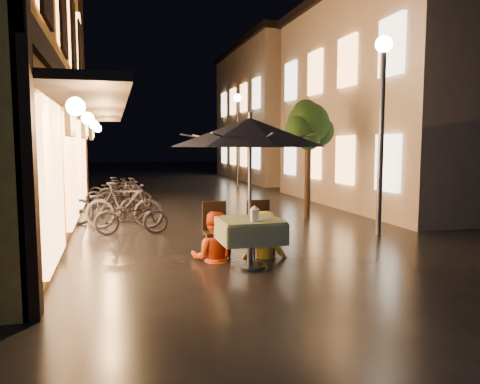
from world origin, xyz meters
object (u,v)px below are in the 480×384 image
object	(u,v)px
person_orange	(213,213)
patio_umbrella	(250,132)
person_yellow	(265,212)
streetlamp_near	(382,99)
bicycle_0	(131,216)
table_lantern	(254,213)
cafe_table	(250,231)

from	to	relation	value
person_orange	patio_umbrella	bearing A→B (deg)	145.55
patio_umbrella	person_orange	bearing A→B (deg)	128.22
person_orange	person_yellow	world-z (taller)	person_orange
person_orange	person_yellow	xyz separation A→B (m)	(0.90, -0.03, -0.03)
patio_umbrella	person_orange	distance (m)	1.53
streetlamp_near	person_yellow	distance (m)	3.93
streetlamp_near	patio_umbrella	size ratio (longest dim) A/B	1.69
bicycle_0	table_lantern	bearing A→B (deg)	-148.23
streetlamp_near	cafe_table	distance (m)	4.58
streetlamp_near	cafe_table	xyz separation A→B (m)	(-3.47, -1.86, -2.33)
table_lantern	patio_umbrella	bearing A→B (deg)	90.00
patio_umbrella	person_yellow	bearing A→B (deg)	52.69
person_orange	streetlamp_near	bearing A→B (deg)	-144.81
streetlamp_near	person_orange	xyz separation A→B (m)	(-3.94, -1.27, -2.10)
streetlamp_near	person_yellow	world-z (taller)	streetlamp_near
person_yellow	bicycle_0	bearing A→B (deg)	-36.92
person_yellow	bicycle_0	size ratio (longest dim) A/B	1.00
person_yellow	bicycle_0	distance (m)	3.46
patio_umbrella	table_lantern	distance (m)	1.26
bicycle_0	streetlamp_near	bearing A→B (deg)	-99.44
streetlamp_near	person_yellow	xyz separation A→B (m)	(-3.04, -1.30, -2.13)
patio_umbrella	person_orange	xyz separation A→B (m)	(-0.47, 0.59, -1.33)
cafe_table	streetlamp_near	bearing A→B (deg)	28.23
patio_umbrella	bicycle_0	xyz separation A→B (m)	(-1.74, 3.24, -1.74)
cafe_table	bicycle_0	world-z (taller)	bicycle_0
cafe_table	patio_umbrella	bearing A→B (deg)	-90.00
table_lantern	bicycle_0	world-z (taller)	table_lantern
patio_umbrella	table_lantern	bearing A→B (deg)	-90.00
table_lantern	bicycle_0	distance (m)	3.93
patio_umbrella	person_yellow	size ratio (longest dim) A/B	1.59
patio_umbrella	bicycle_0	bearing A→B (deg)	118.22
table_lantern	person_yellow	distance (m)	0.94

